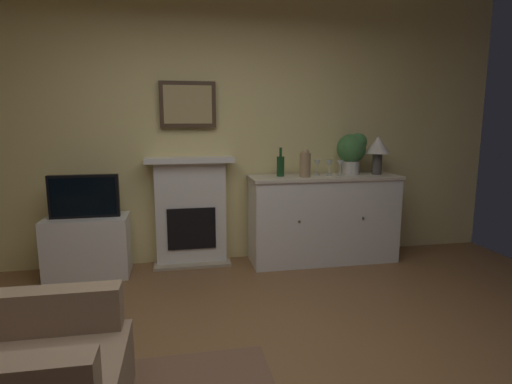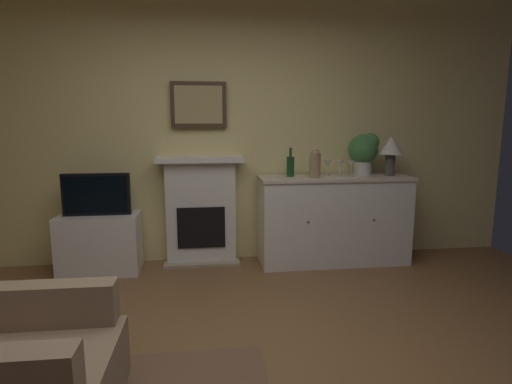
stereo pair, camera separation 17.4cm
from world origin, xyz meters
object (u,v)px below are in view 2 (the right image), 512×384
object	(u,v)px
wine_glass_center	(340,165)
armchair	(3,368)
vase_decorative	(315,163)
tv_set	(96,194)
fireplace_unit	(201,211)
potted_plant_small	(364,150)
framed_picture	(199,105)
wine_glass_right	(351,165)
table_lamp	(391,148)
tv_cabinet	(100,243)
wine_bottle	(290,166)
wine_glass_left	(328,164)
sideboard_cabinet	(334,220)

from	to	relation	value
wine_glass_center	armchair	size ratio (longest dim) A/B	0.18
vase_decorative	armchair	distance (m)	3.02
wine_glass_center	vase_decorative	world-z (taller)	vase_decorative
vase_decorative	tv_set	world-z (taller)	vase_decorative
fireplace_unit	potted_plant_small	size ratio (longest dim) A/B	2.56
framed_picture	wine_glass_right	size ratio (longest dim) A/B	3.33
table_lamp	potted_plant_small	size ratio (longest dim) A/B	0.93
table_lamp	armchair	size ratio (longest dim) A/B	0.43
framed_picture	armchair	world-z (taller)	framed_picture
wine_glass_center	tv_cabinet	distance (m)	2.48
tv_set	wine_bottle	bearing A→B (deg)	1.76
framed_picture	tv_set	xyz separation A→B (m)	(-0.98, -0.23, -0.84)
vase_decorative	potted_plant_small	size ratio (longest dim) A/B	0.65
wine_bottle	wine_glass_left	bearing A→B (deg)	-4.26
tv_set	wine_glass_center	bearing A→B (deg)	-0.58
fireplace_unit	tv_set	xyz separation A→B (m)	(-0.98, -0.19, 0.22)
wine_glass_left	armchair	xyz separation A→B (m)	(-2.14, -2.25, -0.64)
wine_glass_right	tv_set	distance (m)	2.49
wine_bottle	tv_cabinet	bearing A→B (deg)	-178.95
wine_glass_center	tv_cabinet	xyz separation A→B (m)	(-2.37, 0.05, -0.74)
tv_cabinet	tv_set	distance (m)	0.49
sideboard_cabinet	table_lamp	size ratio (longest dim) A/B	3.86
wine_glass_left	potted_plant_small	bearing A→B (deg)	3.55
sideboard_cabinet	fireplace_unit	bearing A→B (deg)	172.56
wine_glass_left	wine_glass_center	xyz separation A→B (m)	(0.11, -0.05, 0.00)
wine_bottle	wine_glass_left	distance (m)	0.38
table_lamp	tv_cabinet	world-z (taller)	table_lamp
fireplace_unit	wine_bottle	distance (m)	1.02
wine_glass_right	tv_set	bearing A→B (deg)	178.90
tv_set	armchair	distance (m)	2.25
sideboard_cabinet	wine_glass_center	xyz separation A→B (m)	(0.03, -0.03, 0.57)
wine_glass_left	tv_set	xyz separation A→B (m)	(-2.26, -0.03, -0.25)
framed_picture	armchair	distance (m)	2.87
armchair	wine_glass_center	bearing A→B (deg)	44.20
tv_cabinet	fireplace_unit	bearing A→B (deg)	9.45
table_lamp	vase_decorative	distance (m)	0.82
table_lamp	framed_picture	bearing A→B (deg)	173.43
sideboard_cabinet	tv_set	bearing A→B (deg)	-179.80
framed_picture	wine_glass_right	bearing A→B (deg)	-10.50
wine_glass_left	potted_plant_small	size ratio (longest dim) A/B	0.38
tv_cabinet	potted_plant_small	bearing A→B (deg)	0.66
sideboard_cabinet	wine_bottle	bearing A→B (deg)	173.78
wine_bottle	wine_glass_left	xyz separation A→B (m)	(0.38, -0.03, 0.01)
wine_glass_center	vase_decorative	distance (m)	0.26
potted_plant_small	vase_decorative	bearing A→B (deg)	-169.97
framed_picture	armchair	xyz separation A→B (m)	(-0.86, -2.45, -1.23)
wine_glass_left	armchair	world-z (taller)	wine_glass_left
framed_picture	vase_decorative	bearing A→B (deg)	-13.56
wine_glass_center	armchair	bearing A→B (deg)	-135.80
wine_glass_center	tv_cabinet	world-z (taller)	wine_glass_center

